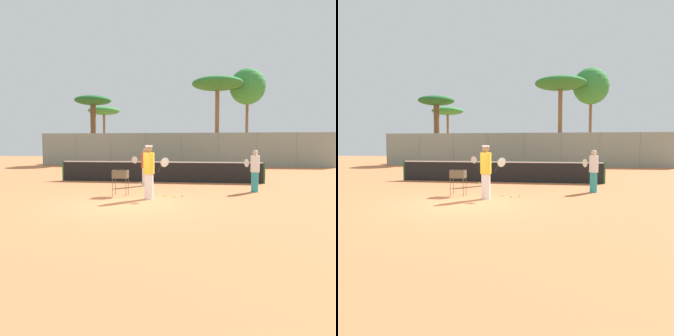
{
  "view_description": "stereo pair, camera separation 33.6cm",
  "coord_description": "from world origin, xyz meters",
  "views": [
    {
      "loc": [
        2.7,
        -10.24,
        1.96
      ],
      "look_at": [
        0.93,
        2.78,
        1.0
      ],
      "focal_mm": 35.0,
      "sensor_mm": 36.0,
      "label": 1
    },
    {
      "loc": [
        3.03,
        -10.19,
        1.96
      ],
      "look_at": [
        0.93,
        2.78,
        1.0
      ],
      "focal_mm": 35.0,
      "sensor_mm": 36.0,
      "label": 2
    }
  ],
  "objects": [
    {
      "name": "tree_0",
      "position": [
        3.11,
        20.52,
        7.35
      ],
      "size": [
        4.68,
        4.68,
        8.09
      ],
      "color": "brown",
      "rests_on": "ground_plane"
    },
    {
      "name": "player_red_cap",
      "position": [
        0.47,
        1.16,
        1.0
      ],
      "size": [
        0.96,
        0.4,
        1.92
      ],
      "rotation": [
        0.0,
        0.0,
        0.05
      ],
      "color": "white",
      "rests_on": "ground_plane"
    },
    {
      "name": "tennis_ball_0",
      "position": [
        0.94,
        1.92,
        0.03
      ],
      "size": [
        0.07,
        0.07,
        0.07
      ],
      "primitive_type": "sphere",
      "color": "#D1E54C",
      "rests_on": "ground_plane"
    },
    {
      "name": "back_fence",
      "position": [
        -0.0,
        18.45,
        1.48
      ],
      "size": [
        26.01,
        0.08,
        2.96
      ],
      "color": "gray",
      "rests_on": "ground_plane"
    },
    {
      "name": "tennis_net",
      "position": [
        0.0,
        6.41,
        0.56
      ],
      "size": [
        10.62,
        0.1,
        1.07
      ],
      "color": "#26592D",
      "rests_on": "ground_plane"
    },
    {
      "name": "tree_3",
      "position": [
        -9.01,
        24.34,
        5.48
      ],
      "size": [
        3.43,
        3.43,
        6.0
      ],
      "color": "brown",
      "rests_on": "ground_plane"
    },
    {
      "name": "ball_cart",
      "position": [
        -0.74,
        1.72,
        0.74
      ],
      "size": [
        0.56,
        0.41,
        0.98
      ],
      "color": "brown",
      "rests_on": "ground_plane"
    },
    {
      "name": "ground_plane",
      "position": [
        0.0,
        0.0,
        0.0
      ],
      "size": [
        80.0,
        80.0,
        0.0
      ],
      "primitive_type": "plane",
      "color": "#C67242"
    },
    {
      "name": "player_yellow_shirt",
      "position": [
        -0.43,
        4.81,
        0.91
      ],
      "size": [
        0.76,
        0.67,
        1.77
      ],
      "rotation": [
        0.0,
        0.0,
        3.84
      ],
      "color": "white",
      "rests_on": "ground_plane"
    },
    {
      "name": "tree_2",
      "position": [
        -8.65,
        20.1,
        5.7
      ],
      "size": [
        3.46,
        3.46,
        6.57
      ],
      "color": "brown",
      "rests_on": "ground_plane"
    },
    {
      "name": "player_white_outfit",
      "position": [
        4.43,
        3.42,
        0.89
      ],
      "size": [
        0.71,
        0.71,
        1.73
      ],
      "rotation": [
        0.0,
        0.0,
        3.93
      ],
      "color": "teal",
      "rests_on": "ground_plane"
    },
    {
      "name": "tree_1",
      "position": [
        6.0,
        22.45,
        7.45
      ],
      "size": [
        3.44,
        3.44,
        9.22
      ],
      "color": "brown",
      "rests_on": "ground_plane"
    },
    {
      "name": "tennis_ball_3",
      "position": [
        -0.85,
        5.52,
        0.03
      ],
      "size": [
        0.07,
        0.07,
        0.07
      ],
      "primitive_type": "sphere",
      "color": "#D1E54C",
      "rests_on": "ground_plane"
    },
    {
      "name": "tennis_ball_2",
      "position": [
        1.61,
        1.82,
        0.03
      ],
      "size": [
        0.07,
        0.07,
        0.07
      ],
      "primitive_type": "sphere",
      "color": "#D1E54C",
      "rests_on": "ground_plane"
    },
    {
      "name": "tennis_ball_1",
      "position": [
        1.32,
        1.69,
        0.03
      ],
      "size": [
        0.07,
        0.07,
        0.07
      ],
      "primitive_type": "sphere",
      "color": "#D1E54C",
      "rests_on": "ground_plane"
    }
  ]
}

